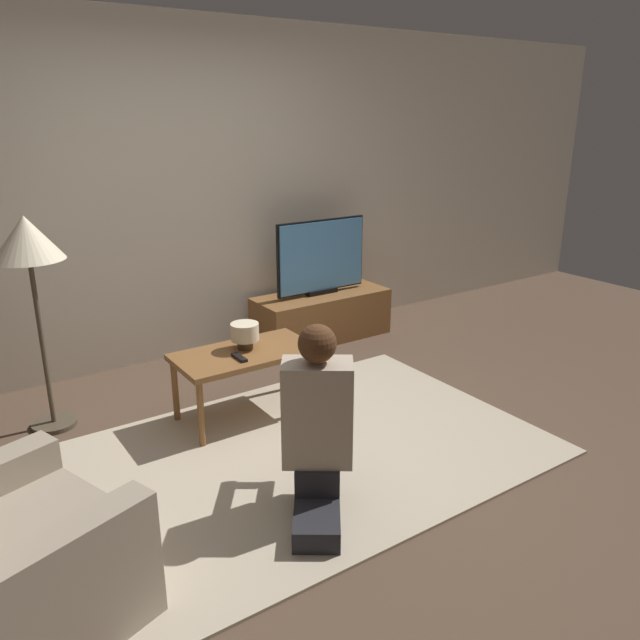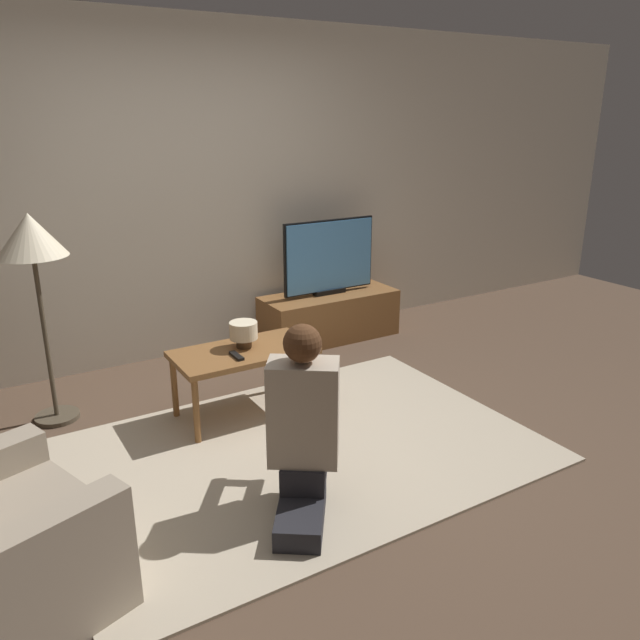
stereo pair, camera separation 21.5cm
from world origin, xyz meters
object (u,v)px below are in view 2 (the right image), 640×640
Objects in this scene: tv at (329,257)px; coffee_table at (244,357)px; person_kneeling at (303,422)px; table_lamp at (244,332)px; floor_lamp at (32,247)px.

tv is 0.97× the size of coffee_table.
person_kneeling is at bearing -124.82° from tv.
tv is at bearing 37.24° from table_lamp.
tv is 2.40m from floor_lamp.
floor_lamp is 2.01m from person_kneeling.
coffee_table is at bearing -142.14° from tv.
tv is 4.81× the size of table_lamp.
floor_lamp is at bearing 151.31° from coffee_table.
floor_lamp reaches higher than person_kneeling.
tv is at bearing 9.40° from floor_lamp.
person_kneeling is at bearing -100.13° from table_lamp.
coffee_table is 0.66× the size of floor_lamp.
floor_lamp is at bearing -170.60° from tv.
floor_lamp is at bearing -26.77° from person_kneeling.
tv is 0.89× the size of person_kneeling.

